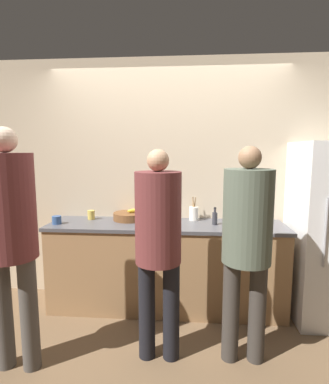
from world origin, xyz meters
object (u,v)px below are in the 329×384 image
(person_center, at_px, (159,238))
(cup_yellow, at_px, (91,215))
(utensil_crock, at_px, (194,213))
(fruit_bowl, at_px, (130,216))
(person_right, at_px, (247,236))
(cup_blue, at_px, (57,220))
(person_left, at_px, (10,227))
(bottle_dark, at_px, (215,218))

(person_center, xyz_separation_m, cup_yellow, (-0.82, 0.90, -0.03))
(utensil_crock, bearing_deg, person_center, -106.43)
(person_center, distance_m, fruit_bowl, 1.00)
(utensil_crock, bearing_deg, cup_yellow, -177.62)
(person_center, distance_m, utensil_crock, 0.99)
(person_center, distance_m, person_right, 0.66)
(cup_yellow, height_order, cup_blue, cup_yellow)
(person_left, bearing_deg, person_right, 7.40)
(cup_yellow, bearing_deg, person_right, -30.54)
(fruit_bowl, height_order, bottle_dark, bottle_dark)
(person_left, relative_size, utensil_crock, 7.11)
(utensil_crock, xyz_separation_m, bottle_dark, (0.21, -0.17, -0.01))
(fruit_bowl, xyz_separation_m, bottle_dark, (0.89, -0.14, 0.03))
(person_right, bearing_deg, cup_blue, 159.86)
(person_left, xyz_separation_m, person_center, (1.05, 0.20, -0.11))
(person_left, height_order, fruit_bowl, person_left)
(bottle_dark, bearing_deg, person_left, -147.74)
(person_left, relative_size, fruit_bowl, 5.14)
(fruit_bowl, bearing_deg, cup_blue, -161.06)
(person_center, xyz_separation_m, cup_blue, (-1.10, 0.67, -0.04))
(person_right, height_order, fruit_bowl, person_right)
(cup_blue, bearing_deg, person_right, -20.14)
(person_center, bearing_deg, fruit_bowl, 113.79)
(fruit_bowl, distance_m, bottle_dark, 0.90)
(bottle_dark, relative_size, cup_blue, 1.94)
(person_left, relative_size, person_right, 1.08)
(person_right, height_order, cup_yellow, person_right)
(person_right, height_order, utensil_crock, person_right)
(person_left, height_order, cup_yellow, person_left)
(person_center, height_order, person_right, person_right)
(bottle_dark, xyz_separation_m, cup_yellow, (-1.31, 0.13, -0.02))
(person_center, height_order, cup_blue, person_center)
(person_right, xyz_separation_m, cup_yellow, (-1.48, 0.87, -0.06))
(utensil_crock, bearing_deg, bottle_dark, -40.00)
(person_right, distance_m, bottle_dark, 0.77)
(person_left, bearing_deg, fruit_bowl, 59.75)
(person_right, height_order, cup_blue, person_right)
(person_right, relative_size, cup_blue, 18.35)
(person_center, xyz_separation_m, person_right, (0.66, 0.03, 0.02))
(cup_yellow, bearing_deg, person_center, -47.57)
(cup_yellow, relative_size, cup_blue, 1.07)
(person_right, relative_size, cup_yellow, 17.08)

